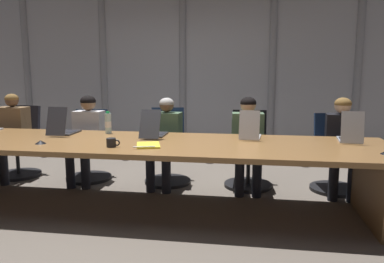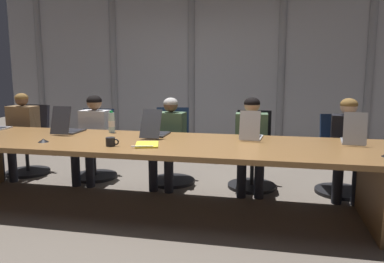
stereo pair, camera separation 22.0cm
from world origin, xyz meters
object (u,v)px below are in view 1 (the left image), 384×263
object	(u,v)px
coffee_mug_near	(112,143)
conference_mic_middle	(41,142)
office_chair_left_end	(20,150)
person_left_end	(10,132)
office_chair_left_mid	(89,153)
office_chair_right_end	(335,162)
laptop_right_mid	(250,133)
laptop_right_end	(350,136)
person_center	(165,137)
office_chair_right_mid	(249,158)
person_right_end	(342,140)
water_bottle_primary	(108,123)
person_left_mid	(86,133)
laptop_center	(154,131)
laptop_left_mid	(63,129)
person_right_mid	(248,138)
office_chair_center	(168,155)
spiral_notepad	(148,145)

from	to	relation	value
coffee_mug_near	conference_mic_middle	world-z (taller)	coffee_mug_near
office_chair_left_end	person_left_end	size ratio (longest dim) A/B	0.84
office_chair_left_mid	office_chair_right_end	size ratio (longest dim) A/B	1.00
laptop_right_mid	coffee_mug_near	xyz separation A→B (m)	(-1.32, -0.65, -0.02)
laptop_right_end	person_center	size ratio (longest dim) A/B	0.38
office_chair_right_mid	person_right_end	bearing A→B (deg)	81.33
person_center	water_bottle_primary	bearing A→B (deg)	-51.97
person_left_mid	person_right_end	xyz separation A→B (m)	(3.17, -0.00, -0.00)
laptop_center	person_right_end	xyz separation A→B (m)	(2.12, 0.53, -0.14)
laptop_center	person_left_mid	world-z (taller)	person_left_mid
laptop_left_mid	office_chair_right_end	distance (m)	3.27
office_chair_left_end	conference_mic_middle	distance (m)	1.72
office_chair_right_end	laptop_left_mid	bearing A→B (deg)	-85.56
person_center	person_right_mid	xyz separation A→B (m)	(1.03, 0.01, 0.02)
person_left_mid	coffee_mug_near	bearing A→B (deg)	34.77
office_chair_center	office_chair_left_end	bearing A→B (deg)	-99.84
laptop_right_mid	person_right_end	size ratio (longest dim) A/B	0.35
office_chair_left_mid	office_chair_right_end	bearing A→B (deg)	83.86
office_chair_right_mid	office_chair_left_end	bearing A→B (deg)	-90.07
office_chair_center	conference_mic_middle	xyz separation A→B (m)	(-1.03, -1.27, 0.38)
person_left_mid	laptop_left_mid	bearing A→B (deg)	-2.06
laptop_center	conference_mic_middle	size ratio (longest dim) A/B	4.46
laptop_right_end	office_chair_left_end	world-z (taller)	laptop_right_end
office_chair_left_end	person_left_end	bearing A→B (deg)	-0.64
person_center	water_bottle_primary	distance (m)	0.74
office_chair_right_mid	coffee_mug_near	distance (m)	1.90
person_right_end	office_chair_center	bearing A→B (deg)	-89.05
laptop_right_mid	office_chair_left_end	distance (m)	3.27
laptop_left_mid	conference_mic_middle	world-z (taller)	laptop_left_mid
laptop_left_mid	office_chair_left_mid	distance (m)	0.84
office_chair_center	spiral_notepad	bearing A→B (deg)	-6.21
water_bottle_primary	coffee_mug_near	distance (m)	0.83
person_left_end	conference_mic_middle	xyz separation A→B (m)	(1.10, -1.11, 0.10)
person_right_mid	conference_mic_middle	distance (m)	2.34
person_center	office_chair_left_end	bearing A→B (deg)	-90.34
office_chair_right_end	person_right_end	bearing A→B (deg)	1.34
person_left_mid	coffee_mug_near	distance (m)	1.40
person_right_end	person_right_mid	bearing A→B (deg)	-84.78
office_chair_left_mid	person_left_mid	world-z (taller)	person_left_mid
laptop_left_mid	spiral_notepad	distance (m)	1.25
laptop_right_mid	coffee_mug_near	bearing A→B (deg)	121.16
spiral_notepad	person_left_mid	bearing A→B (deg)	120.11
laptop_right_end	office_chair_left_end	xyz separation A→B (m)	(-4.19, 0.70, -0.43)
person_center	coffee_mug_near	bearing A→B (deg)	-8.72
laptop_right_mid	office_chair_left_mid	distance (m)	2.29
office_chair_center	office_chair_right_end	distance (m)	2.10
office_chair_left_mid	office_chair_right_end	xyz separation A→B (m)	(3.19, -0.00, 0.00)
person_right_mid	person_right_end	distance (m)	1.09
person_right_end	spiral_notepad	world-z (taller)	person_right_end
office_chair_center	person_left_mid	bearing A→B (deg)	-90.96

